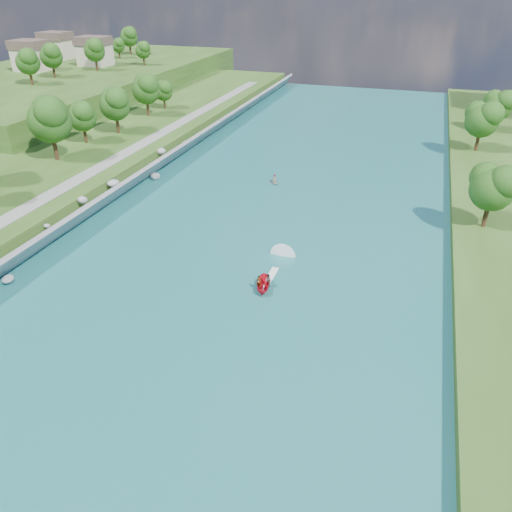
% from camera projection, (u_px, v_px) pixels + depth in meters
% --- Properties ---
extents(ground, '(260.00, 260.00, 0.00)m').
position_uv_depth(ground, '(185.00, 330.00, 53.89)').
color(ground, '#2D5119').
rests_on(ground, ground).
extents(river_water, '(55.00, 240.00, 0.10)m').
position_uv_depth(river_water, '(246.00, 246.00, 70.41)').
color(river_water, '#1B626A').
rests_on(river_water, ground).
extents(ridge_west, '(60.00, 120.00, 9.00)m').
position_uv_depth(ridge_west, '(73.00, 84.00, 152.84)').
color(ridge_west, '#2D5119').
rests_on(ridge_west, ground).
extents(riprap_bank, '(4.04, 236.00, 4.22)m').
position_uv_depth(riprap_bank, '(86.00, 213.00, 76.25)').
color(riprap_bank, slate).
rests_on(riprap_bank, ground).
extents(riverside_path, '(3.00, 200.00, 0.10)m').
position_uv_depth(riverside_path, '(49.00, 196.00, 77.58)').
color(riverside_path, gray).
rests_on(riverside_path, berm_west).
extents(ridge_houses, '(29.50, 29.50, 8.40)m').
position_uv_depth(ridge_houses, '(61.00, 50.00, 154.34)').
color(ridge_houses, beige).
rests_on(ridge_houses, ridge_west).
extents(trees_east, '(16.52, 137.03, 11.99)m').
position_uv_depth(trees_east, '(505.00, 158.00, 83.69)').
color(trees_east, '#134311').
rests_on(trees_east, berm_east).
extents(trees_ridge, '(22.69, 63.92, 10.77)m').
position_uv_depth(trees_ridge, '(91.00, 51.00, 147.28)').
color(trees_ridge, '#134311').
rests_on(trees_ridge, ridge_west).
extents(motorboat, '(3.60, 18.81, 2.10)m').
position_uv_depth(motorboat, '(268.00, 278.00, 61.82)').
color(motorboat, red).
rests_on(motorboat, river_water).
extents(raft, '(3.06, 3.14, 1.69)m').
position_uv_depth(raft, '(274.00, 181.00, 91.53)').
color(raft, '#9D9FA5').
rests_on(raft, river_water).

